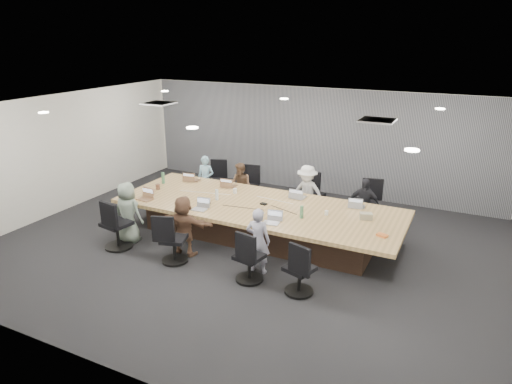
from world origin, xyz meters
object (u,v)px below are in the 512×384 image
at_px(laptop_5, 199,210).
at_px(chair_5, 174,243).
at_px(laptop_2, 298,197).
at_px(bottle_clear, 217,195).
at_px(conference_table, 258,220).
at_px(chair_3, 367,206).
at_px(bottle_green_right, 302,212).
at_px(chair_6, 249,261).
at_px(snack_packet, 382,235).
at_px(person_2, 307,193).
at_px(laptop_3, 358,206).
at_px(chair_0, 213,183).
at_px(canvas_bag, 366,216).
at_px(person_1, 241,186).
at_px(mug_brown, 158,187).
at_px(laptop_1, 230,186).
at_px(laptop_0, 193,180).
at_px(stapler, 259,217).
at_px(person_3, 363,205).
at_px(chair_1, 248,190).
at_px(laptop_6, 271,223).
at_px(laptop_4, 145,199).
at_px(chair_2, 311,198).
at_px(person_5, 184,226).
at_px(person_4, 128,212).
at_px(person_0, 206,180).
at_px(person_6, 258,241).
at_px(chair_7, 299,273).

bearing_deg(laptop_5, chair_5, -94.73).
bearing_deg(laptop_2, bottle_clear, 33.13).
distance_m(conference_table, laptop_2, 1.05).
distance_m(chair_3, chair_5, 4.43).
height_order(chair_5, bottle_green_right, bottle_green_right).
bearing_deg(chair_6, snack_packet, 42.89).
xyz_separation_m(person_2, laptop_3, (1.31, -0.55, 0.09)).
xyz_separation_m(chair_0, canvas_bag, (4.34, -1.50, 0.40)).
height_order(conference_table, person_1, person_1).
height_order(person_2, snack_packet, person_2).
bearing_deg(laptop_2, chair_5, 60.05).
distance_m(conference_table, mug_brown, 2.54).
height_order(laptop_1, person_2, person_2).
relative_size(laptop_0, stapler, 1.97).
bearing_deg(stapler, person_3, 62.42).
bearing_deg(laptop_3, chair_1, -23.40).
xyz_separation_m(laptop_2, laptop_3, (1.31, 0.00, 0.00)).
relative_size(laptop_6, bottle_clear, 1.28).
xyz_separation_m(laptop_6, bottle_green_right, (0.42, 0.52, 0.11)).
height_order(person_2, laptop_4, person_2).
xyz_separation_m(chair_2, laptop_3, (1.31, -0.90, 0.32)).
bearing_deg(laptop_0, canvas_bag, 162.03).
distance_m(chair_5, person_5, 0.41).
relative_size(chair_1, chair_5, 0.98).
distance_m(chair_0, person_4, 3.06).
bearing_deg(chair_0, laptop_5, 97.09).
bearing_deg(person_4, laptop_1, -122.34).
distance_m(person_2, mug_brown, 3.42).
relative_size(person_0, person_2, 0.92).
bearing_deg(laptop_1, person_3, -174.63).
xyz_separation_m(chair_1, person_6, (1.77, -3.05, 0.24)).
distance_m(laptop_4, stapler, 2.67).
height_order(laptop_5, bottle_clear, bottle_clear).
height_order(stapler, snack_packet, stapler).
bearing_deg(chair_3, laptop_5, 26.86).
bearing_deg(laptop_6, bottle_green_right, 43.23).
height_order(conference_table, canvas_bag, canvas_bag).
xyz_separation_m(chair_1, person_4, (-1.21, -3.05, 0.26)).
distance_m(chair_3, bottle_clear, 3.39).
distance_m(chair_6, laptop_1, 3.08).
bearing_deg(chair_0, chair_5, 90.90).
bearing_deg(person_3, bottle_clear, -158.21).
bearing_deg(person_6, chair_5, 6.40).
bearing_deg(person_3, person_4, -153.33).
xyz_separation_m(conference_table, mug_brown, (-2.50, -0.11, 0.40)).
xyz_separation_m(person_3, laptop_6, (-1.25, -2.15, 0.15)).
height_order(person_0, bottle_clear, person_0).
bearing_deg(laptop_2, snack_packet, 150.00).
distance_m(chair_7, canvas_bag, 2.04).
bearing_deg(chair_0, chair_1, 161.50).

